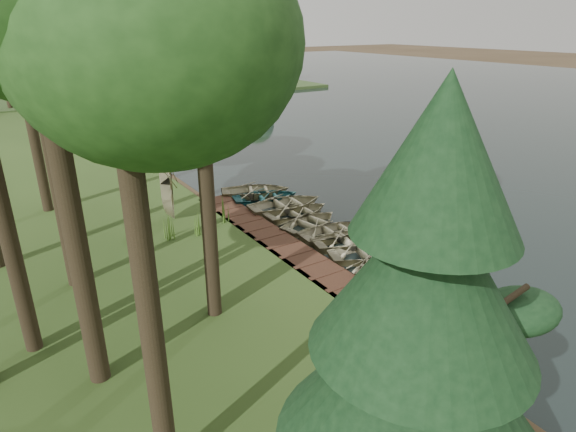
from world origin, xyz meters
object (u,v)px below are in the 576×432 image
rowboat_0 (462,293)px  stored_rowboat (172,212)px  rowboat_2 (396,260)px  rowboat_1 (416,276)px  boardwalk (296,257)px  pine_tree (422,317)px

rowboat_0 → stored_rowboat: stored_rowboat is taller
rowboat_2 → stored_rowboat: bearing=16.4°
rowboat_1 → stored_rowboat: 11.48m
boardwalk → rowboat_1: rowboat_1 is taller
rowboat_0 → pine_tree: 10.93m
rowboat_0 → rowboat_1: (-0.35, 1.74, -0.08)m
stored_rowboat → pine_tree: bearing=-166.0°
rowboat_2 → pine_tree: 12.43m
boardwalk → stored_rowboat: size_ratio=4.62×
rowboat_0 → pine_tree: bearing=97.3°
pine_tree → boardwalk: bearing=63.5°
rowboat_2 → stored_rowboat: (-5.54, 8.96, 0.20)m
stored_rowboat → pine_tree: 17.84m
boardwalk → rowboat_2: (2.67, -2.81, 0.31)m
stored_rowboat → pine_tree: pine_tree is taller
rowboat_0 → boardwalk: bearing=2.2°
pine_tree → rowboat_1: bearing=40.9°
rowboat_1 → pine_tree: pine_tree is taller
boardwalk → rowboat_0: rowboat_0 is taller
stored_rowboat → rowboat_2: bearing=-125.7°
pine_tree → rowboat_0: bearing=31.7°
rowboat_1 → rowboat_2: rowboat_2 is taller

